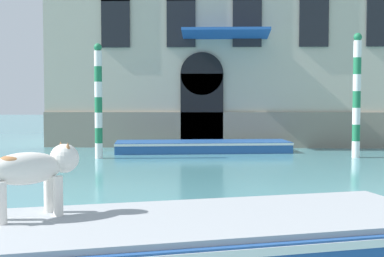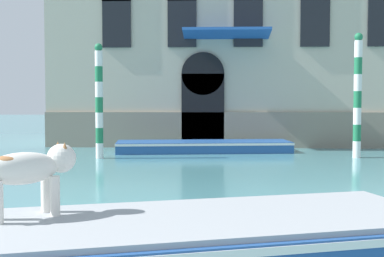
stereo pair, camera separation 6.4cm
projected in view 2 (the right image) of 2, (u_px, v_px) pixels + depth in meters
name	position (u px, v px, depth m)	size (l,w,h in m)	color
boat_foreground	(37.00, 256.00, 5.37)	(9.08, 4.56, 0.68)	#234C8C
dog_on_deck	(30.00, 169.00, 5.71)	(0.96, 0.87, 0.79)	silver
boat_moored_near_palazzo	(203.00, 146.00, 19.22)	(6.39, 2.40, 0.39)	#234C8C
mooring_pole_0	(358.00, 95.00, 17.27)	(0.26, 0.26, 4.04)	white
mooring_pole_1	(99.00, 101.00, 17.11)	(0.25, 0.25, 3.68)	white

